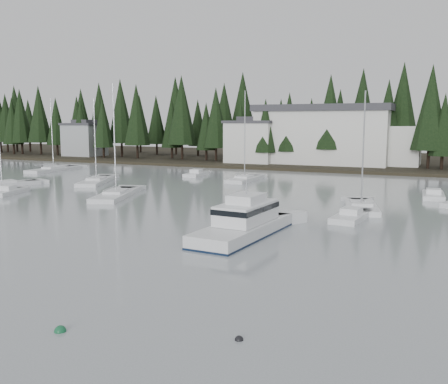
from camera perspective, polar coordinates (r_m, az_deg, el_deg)
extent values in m
cube|color=black|center=(109.30, 15.51, 3.40)|extent=(240.00, 54.00, 1.00)
cube|color=silver|center=(96.27, 3.21, 5.63)|extent=(9.00, 7.00, 7.50)
cube|color=#38383D|center=(96.19, 3.23, 8.01)|extent=(9.54, 7.42, 0.50)
cube|color=#38383D|center=(96.19, 3.23, 8.36)|extent=(4.95, 3.85, 0.80)
cube|color=#999EA0|center=(119.64, -15.63, 5.69)|extent=(8.00, 7.00, 7.00)
cube|color=#38383D|center=(119.57, -15.70, 7.49)|extent=(8.48, 7.42, 0.50)
cube|color=#38383D|center=(119.57, -15.71, 7.77)|extent=(4.40, 3.85, 0.80)
cube|color=silver|center=(95.25, 11.23, 6.21)|extent=(24.00, 10.00, 10.00)
cube|color=#38383D|center=(95.24, 11.32, 9.40)|extent=(25.00, 11.00, 1.20)
cube|color=silver|center=(95.29, 18.55, 5.05)|extent=(10.00, 8.00, 7.00)
cube|color=silver|center=(36.48, 2.18, -4.84)|extent=(4.17, 11.07, 1.58)
cube|color=#0E1B34|center=(36.51, 2.18, -5.02)|extent=(4.21, 11.13, 0.22)
cube|color=white|center=(36.65, 2.57, -2.34)|extent=(3.17, 5.83, 1.43)
cube|color=black|center=(36.59, 2.58, -1.81)|extent=(3.24, 5.89, 0.39)
cube|color=white|center=(36.48, 2.58, -0.74)|extent=(2.22, 2.96, 0.64)
cylinder|color=#A5A8AD|center=(36.36, 2.59, 0.49)|extent=(0.10, 0.10, 1.08)
cube|color=silver|center=(70.53, -14.36, 1.03)|extent=(6.74, 10.93, 1.05)
cube|color=white|center=(70.46, -14.38, 1.55)|extent=(3.20, 4.10, 0.30)
cylinder|color=#A5A8AD|center=(70.08, -14.53, 5.86)|extent=(0.14, 0.14, 10.86)
cube|color=silver|center=(56.74, -12.22, -0.56)|extent=(6.00, 10.68, 1.05)
cube|color=white|center=(56.64, -12.24, 0.09)|extent=(3.01, 3.96, 0.30)
cylinder|color=#A5A8AD|center=(56.16, -12.42, 5.96)|extent=(0.14, 0.14, 11.85)
cube|color=silver|center=(49.23, 15.38, -1.96)|extent=(4.64, 8.61, 1.05)
cube|color=white|center=(49.12, 15.41, -1.22)|extent=(2.56, 3.16, 0.30)
cylinder|color=#A5A8AD|center=(48.58, 15.63, 4.84)|extent=(0.14, 0.14, 10.63)
cube|color=silver|center=(70.29, -24.03, 0.56)|extent=(5.59, 9.69, 1.05)
cube|color=white|center=(70.22, -24.06, 1.08)|extent=(2.76, 3.61, 0.30)
cube|color=silver|center=(89.67, -18.88, 2.29)|extent=(3.27, 10.97, 1.05)
cube|color=white|center=(89.62, -18.90, 2.70)|extent=(2.14, 3.77, 0.30)
cylinder|color=#A5A8AD|center=(89.31, -19.07, 6.39)|extent=(0.14, 0.14, 11.78)
cube|color=silver|center=(70.37, 2.36, 1.26)|extent=(2.71, 8.26, 1.05)
cube|color=white|center=(70.30, 2.37, 1.78)|extent=(1.88, 2.81, 0.30)
cylinder|color=#A5A8AD|center=(69.90, 2.39, 6.58)|extent=(0.14, 0.14, 12.03)
cube|color=silver|center=(62.65, -23.52, -0.18)|extent=(3.56, 5.72, 0.90)
cube|color=white|center=(62.56, -23.56, 0.45)|extent=(1.90, 2.04, 0.55)
cube|color=silver|center=(43.94, 14.33, -3.00)|extent=(2.79, 6.09, 0.90)
cube|color=white|center=(43.81, 14.36, -2.11)|extent=(1.68, 2.03, 0.55)
cube|color=silver|center=(77.14, -3.20, 1.90)|extent=(2.79, 5.95, 0.90)
cube|color=white|center=(77.07, -3.20, 2.42)|extent=(1.68, 1.99, 0.55)
cube|color=silver|center=(59.15, 22.80, -0.59)|extent=(2.53, 5.47, 0.90)
cube|color=white|center=(59.06, 22.83, 0.08)|extent=(1.60, 1.80, 0.55)
sphere|color=#145933|center=(21.61, -18.21, -14.89)|extent=(0.48, 0.48, 0.48)
sphere|color=black|center=(19.89, 1.73, -16.55)|extent=(0.34, 0.34, 0.34)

